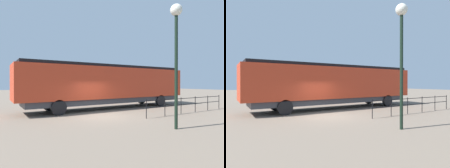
% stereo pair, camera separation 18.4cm
% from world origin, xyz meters
% --- Properties ---
extents(ground_plane, '(120.00, 120.00, 0.00)m').
position_xyz_m(ground_plane, '(0.00, 0.00, 0.00)').
color(ground_plane, '#756656').
extents(locomotive, '(3.10, 15.86, 3.89)m').
position_xyz_m(locomotive, '(-3.29, 3.12, 2.20)').
color(locomotive, red).
rests_on(locomotive, ground_plane).
extents(lamp_post, '(0.59, 0.59, 6.22)m').
position_xyz_m(lamp_post, '(5.25, 1.27, 4.65)').
color(lamp_post, black).
rests_on(lamp_post, ground_plane).
extents(platform_fence, '(0.05, 8.67, 1.23)m').
position_xyz_m(platform_fence, '(2.33, 6.29, 0.79)').
color(platform_fence, black).
rests_on(platform_fence, ground_plane).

